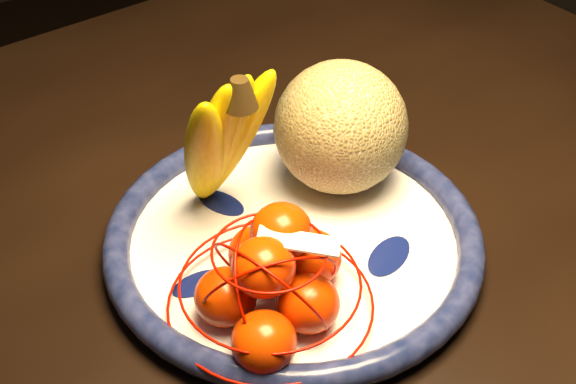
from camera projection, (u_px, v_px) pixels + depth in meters
dining_table at (138, 298)px, 0.88m from camera, size 1.62×1.03×0.78m
fruit_bowl at (294, 239)px, 0.81m from camera, size 0.38×0.38×0.03m
cantaloupe at (341, 127)px, 0.84m from camera, size 0.14×0.14×0.14m
banana_bunch at (219, 137)px, 0.78m from camera, size 0.13×0.12×0.19m
mandarin_bag at (273, 280)px, 0.72m from camera, size 0.25×0.25×0.12m
price_tag at (298, 241)px, 0.69m from camera, size 0.07×0.07×0.01m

